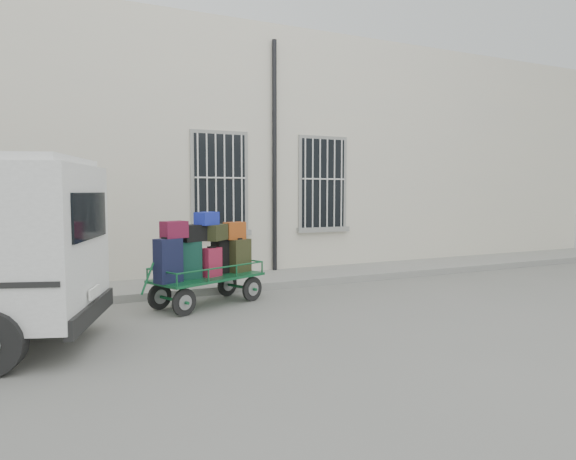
{
  "coord_description": "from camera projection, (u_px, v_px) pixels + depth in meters",
  "views": [
    {
      "loc": [
        -4.05,
        -8.33,
        2.05
      ],
      "look_at": [
        0.39,
        1.0,
        1.27
      ],
      "focal_mm": 32.0,
      "sensor_mm": 36.0,
      "label": 1
    }
  ],
  "objects": [
    {
      "name": "ground",
      "position": [
        292.0,
        303.0,
        9.39
      ],
      "size": [
        80.0,
        80.0,
        0.0
      ],
      "primitive_type": "plane",
      "color": "slate",
      "rests_on": "ground"
    },
    {
      "name": "sidewalk",
      "position": [
        249.0,
        281.0,
        11.36
      ],
      "size": [
        24.0,
        1.7,
        0.15
      ],
      "primitive_type": "cube",
      "color": "gray",
      "rests_on": "ground"
    },
    {
      "name": "building",
      "position": [
        205.0,
        157.0,
        14.11
      ],
      "size": [
        24.0,
        5.15,
        6.0
      ],
      "color": "beige",
      "rests_on": "ground"
    },
    {
      "name": "luggage_cart",
      "position": [
        205.0,
        258.0,
        9.16
      ],
      "size": [
        2.38,
        1.63,
        1.68
      ],
      "rotation": [
        0.0,
        0.0,
        0.4
      ],
      "color": "black",
      "rests_on": "ground"
    }
  ]
}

